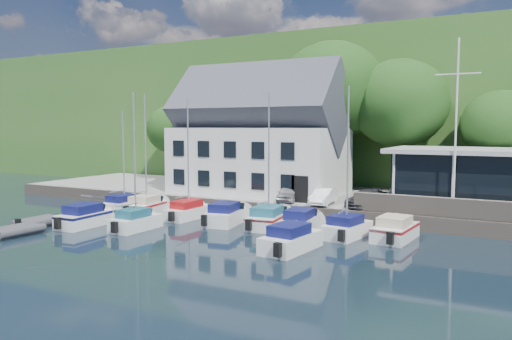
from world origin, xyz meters
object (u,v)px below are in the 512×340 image
object	(u,v)px
boat_r2_1	(135,164)
dinghy_1	(15,229)
boat_r1_1	(146,157)
car_white	(323,196)
boat_r1_7	(395,228)
boat_r1_6	(348,167)
harbor_building	(259,141)
flagpole	(456,128)
boat_r2_0	(86,215)
boat_r1_0	(123,159)
boat_r1_4	(269,161)
dinghy_0	(38,221)
boat_r1_3	(226,213)
club_pavilion	(490,179)
boat_r1_2	(188,161)
car_dgrey	(367,198)
boat_r2_3	(291,237)
boat_r1_5	(301,220)
car_blue	(400,200)
car_silver	(288,194)

from	to	relation	value
boat_r2_1	dinghy_1	size ratio (longest dim) A/B	2.68
boat_r1_1	car_white	bearing A→B (deg)	14.21
boat_r1_7	boat_r2_1	bearing A→B (deg)	-156.91
boat_r1_6	harbor_building	bearing A→B (deg)	149.00
harbor_building	boat_r1_6	xyz separation A→B (m)	(10.75, -9.22, -1.15)
harbor_building	flagpole	world-z (taller)	flagpole
boat_r2_0	boat_r1_0	bearing A→B (deg)	105.95
boat_r1_4	dinghy_0	bearing A→B (deg)	-160.84
boat_r1_6	boat_r1_3	bearing A→B (deg)	-171.11
car_white	dinghy_1	world-z (taller)	car_white
harbor_building	club_pavilion	xyz separation A→B (m)	(18.00, -0.50, -2.30)
boat_r1_3	dinghy_0	world-z (taller)	boat_r1_3
boat_r1_2	dinghy_1	distance (m)	11.92
harbor_building	car_dgrey	size ratio (longest dim) A/B	3.50
harbor_building	car_white	world-z (taller)	harbor_building
boat_r1_7	boat_r2_3	size ratio (longest dim) A/B	0.94
boat_r1_2	boat_r1_6	size ratio (longest dim) A/B	0.98
club_pavilion	boat_r1_1	world-z (taller)	boat_r1_1
boat_r1_1	boat_r1_5	xyz separation A→B (m)	(12.87, -0.47, -3.58)
car_white	flagpole	size ratio (longest dim) A/B	0.32
boat_r2_1	boat_r1_3	bearing A→B (deg)	48.22
boat_r1_3	dinghy_1	xyz separation A→B (m)	(-9.50, -9.09, -0.37)
harbor_building	club_pavilion	size ratio (longest dim) A/B	1.09
boat_r1_6	boat_r1_7	world-z (taller)	boat_r1_6
boat_r1_6	boat_r1_7	xyz separation A→B (m)	(2.73, 0.64, -3.48)
car_blue	boat_r1_6	xyz separation A→B (m)	(-1.84, -6.08, 2.60)
car_silver	dinghy_0	size ratio (longest dim) A/B	1.09
boat_r1_4	boat_r2_3	size ratio (longest dim) A/B	1.52
car_blue	boat_r2_1	xyz separation A→B (m)	(-14.42, -10.38, 2.67)
harbor_building	boat_r1_5	distance (m)	12.75
club_pavilion	boat_r1_4	xyz separation A→B (m)	(-12.68, -8.31, 1.32)
car_white	boat_r1_4	distance (m)	5.95
car_silver	club_pavilion	bearing A→B (deg)	-1.69
car_white	boat_r2_1	bearing A→B (deg)	-136.63
boat_r2_0	boat_r2_1	distance (m)	5.20
flagpole	boat_r2_0	distance (m)	24.57
boat_r1_7	boat_r1_5	bearing A→B (deg)	-170.16
boat_r1_3	dinghy_0	size ratio (longest dim) A/B	1.76
boat_r1_7	flagpole	bearing A→B (deg)	63.66
car_white	boat_r1_7	distance (m)	7.75
boat_r1_0	car_blue	bearing A→B (deg)	16.11
flagpole	boat_r2_0	world-z (taller)	flagpole
car_white	boat_r1_5	xyz separation A→B (m)	(0.38, -5.09, -0.84)
boat_r2_0	dinghy_1	distance (m)	4.41
flagpole	boat_r1_2	bearing A→B (deg)	-165.73
car_silver	car_blue	size ratio (longest dim) A/B	0.98
boat_r1_3	boat_r2_3	distance (m)	8.31
boat_r1_4	flagpole	bearing A→B (deg)	15.55
car_silver	boat_r1_3	size ratio (longest dim) A/B	0.62
car_dgrey	club_pavilion	bearing A→B (deg)	34.88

